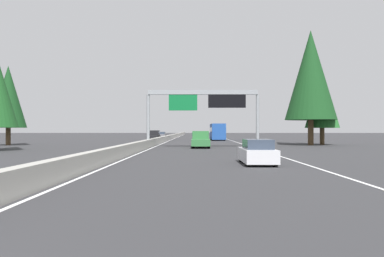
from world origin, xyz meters
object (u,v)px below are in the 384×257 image
pickup_far_center (201,139)px  sedan_mid_left (197,134)px  bus_near_right (217,131)px  sedan_near_center (257,152)px  oncoming_far (154,135)px  sign_gantry_overhead (204,102)px  conifer_right_mid (311,75)px  conifer_right_near (322,98)px  oncoming_near (162,135)px  conifer_left_near (8,97)px

pickup_far_center → sedan_mid_left: pickup_far_center is taller
bus_near_right → sedan_near_center: bearing=179.5°
bus_near_right → oncoming_far: size_ratio=2.05×
sign_gantry_overhead → conifer_right_mid: bearing=-64.7°
bus_near_right → conifer_right_near: conifer_right_near is taller
oncoming_near → conifer_right_near: conifer_right_near is taller
sign_gantry_overhead → conifer_right_near: bearing=-62.3°
sign_gantry_overhead → bus_near_right: bearing=-5.8°
conifer_right_near → conifer_left_near: (-2.12, 41.19, 0.04)m
conifer_right_near → sign_gantry_overhead: bearing=117.7°
sign_gantry_overhead → conifer_right_near: conifer_right_near is taller
oncoming_near → conifer_right_mid: (-41.16, -22.96, 8.38)m
sedan_mid_left → conifer_right_near: 76.18m
bus_near_right → conifer_right_near: size_ratio=1.12×
conifer_right_near → oncoming_far: bearing=50.3°
bus_near_right → oncoming_near: bus_near_right is taller
oncoming_near → oncoming_far: oncoming_far is taller
sedan_near_center → conifer_left_near: 39.04m
pickup_far_center → sedan_mid_left: 82.31m
sedan_mid_left → sedan_near_center: bearing=-178.1°
sedan_near_center → conifer_left_near: conifer_left_near is taller
pickup_far_center → conifer_right_mid: conifer_right_mid is taller
bus_near_right → oncoming_near: (16.91, 12.22, -1.03)m
oncoming_near → conifer_right_mid: 47.88m
bus_near_right → conifer_right_mid: conifer_right_mid is taller
pickup_far_center → conifer_left_near: 26.14m
conifer_right_mid → oncoming_far: bearing=45.5°
sign_gantry_overhead → oncoming_near: size_ratio=2.88×
pickup_far_center → conifer_right_mid: (6.37, -14.28, 8.15)m
bus_near_right → conifer_right_mid: bearing=-156.1°
sedan_near_center → sedan_mid_left: bearing=1.9°
oncoming_far → pickup_far_center: bearing=16.4°
conifer_right_mid → sedan_near_center: bearing=157.5°
bus_near_right → oncoming_near: 20.89m
conifer_right_near → bus_near_right: bearing=29.7°
sedan_near_center → bus_near_right: size_ratio=0.38×
sedan_near_center → pickup_far_center: size_ratio=0.79×
pickup_far_center → conifer_left_near: conifer_left_near is taller
sedan_mid_left → conifer_left_near: size_ratio=0.43×
sedan_near_center → conifer_right_mid: bearing=-22.5°
pickup_far_center → oncoming_near: pickup_far_center is taller
sedan_near_center → conifer_right_mid: (26.95, -11.14, 8.38)m
pickup_far_center → oncoming_far: 30.03m
sedan_near_center → pickup_far_center: 20.82m
sign_gantry_overhead → oncoming_far: size_ratio=2.26×
bus_near_right → conifer_left_near: conifer_left_near is taller
bus_near_right → conifer_left_near: 37.83m
sign_gantry_overhead → sedan_near_center: (-20.40, -2.72, -4.47)m
sedan_mid_left → oncoming_near: same height
sedan_mid_left → oncoming_near: size_ratio=1.00×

